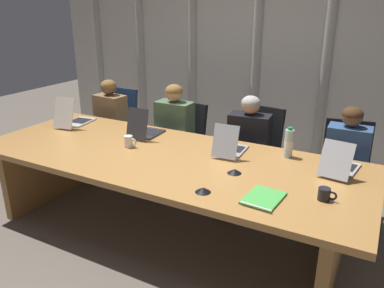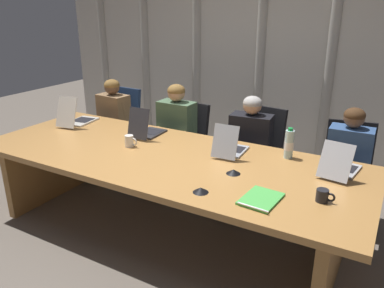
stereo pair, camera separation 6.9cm
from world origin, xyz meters
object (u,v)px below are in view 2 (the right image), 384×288
object	(u,v)px
office_chair_center	(255,167)
water_bottle_primary	(289,144)
conference_mic_middle	(201,190)
person_left_end	(109,121)
office_chair_left_end	(119,138)
person_left_mid	(173,130)
person_right_mid	(346,165)
coffee_mug_far	(130,141)
office_chair_right_mid	(344,186)
spiral_notepad	(261,199)
office_chair_left_mid	(183,153)
coffee_mug_near	(323,196)
laptop_right_mid	(340,167)
laptop_left_mid	(147,130)
person_center	(248,146)
laptop_left_end	(77,118)
conference_mic_left_side	(233,172)
laptop_center	(230,148)

from	to	relation	value
office_chair_center	water_bottle_primary	distance (m)	0.88
water_bottle_primary	conference_mic_middle	bearing A→B (deg)	-110.58
person_left_end	conference_mic_middle	bearing A→B (deg)	62.55
office_chair_left_end	person_left_mid	world-z (taller)	person_left_mid
office_chair_left_end	conference_mic_middle	xyz separation A→B (m)	(1.96, -1.45, 0.40)
person_right_mid	coffee_mug_far	bearing A→B (deg)	-66.44
office_chair_left_end	person_left_mid	xyz separation A→B (m)	(0.92, -0.16, 0.29)
office_chair_right_mid	spiral_notepad	size ratio (longest dim) A/B	2.92
office_chair_left_mid	office_chair_right_mid	distance (m)	1.77
office_chair_left_mid	water_bottle_primary	size ratio (longest dim) A/B	3.49
conference_mic_middle	coffee_mug_near	bearing A→B (deg)	20.05
laptop_right_mid	office_chair_left_end	bearing A→B (deg)	84.41
laptop_left_mid	person_center	world-z (taller)	person_center
person_left_end	person_right_mid	xyz separation A→B (m)	(2.72, -0.00, -0.00)
person_left_end	water_bottle_primary	bearing A→B (deg)	86.54
laptop_right_mid	laptop_left_end	bearing A→B (deg)	98.96
office_chair_left_end	conference_mic_left_side	bearing A→B (deg)	64.08
office_chair_left_end	spiral_notepad	world-z (taller)	office_chair_left_end
laptop_right_mid	person_left_end	distance (m)	2.78
office_chair_left_end	office_chair_center	bearing A→B (deg)	91.66
person_right_mid	conference_mic_left_side	distance (m)	1.14
person_center	coffee_mug_far	distance (m)	1.17
office_chair_left_end	spiral_notepad	distance (m)	2.75
water_bottle_primary	spiral_notepad	bearing A→B (deg)	-86.19
office_chair_left_end	person_left_end	xyz separation A→B (m)	(0.00, -0.17, 0.27)
office_chair_center	spiral_notepad	distance (m)	1.51
person_right_mid	water_bottle_primary	bearing A→B (deg)	-49.80
office_chair_right_mid	conference_mic_left_side	size ratio (longest dim) A/B	8.56
office_chair_left_mid	office_chair_center	size ratio (longest dim) A/B	0.94
person_left_end	laptop_right_mid	bearing A→B (deg)	85.74
laptop_left_end	office_chair_center	distance (m)	1.97
person_right_mid	water_bottle_primary	world-z (taller)	person_right_mid
laptop_right_mid	office_chair_right_mid	xyz separation A→B (m)	(-0.01, 0.65, -0.45)
laptop_center	person_center	world-z (taller)	person_center
office_chair_left_mid	spiral_notepad	bearing A→B (deg)	55.77
office_chair_right_mid	person_left_end	distance (m)	2.74
office_chair_center	conference_mic_middle	bearing A→B (deg)	12.85
office_chair_right_mid	spiral_notepad	bearing A→B (deg)	-23.75
office_chair_center	conference_mic_left_side	size ratio (longest dim) A/B	8.83
person_right_mid	spiral_notepad	world-z (taller)	person_right_mid
office_chair_right_mid	water_bottle_primary	bearing A→B (deg)	-46.52
person_right_mid	office_chair_left_mid	bearing A→B (deg)	-96.70
laptop_left_end	coffee_mug_near	world-z (taller)	laptop_left_end
coffee_mug_near	office_chair_left_end	bearing A→B (deg)	156.49
office_chair_right_mid	person_left_end	xyz separation A→B (m)	(-2.72, -0.16, 0.29)
office_chair_right_mid	person_center	bearing A→B (deg)	-88.91
office_chair_left_mid	spiral_notepad	size ratio (longest dim) A/B	2.84
office_chair_right_mid	coffee_mug_near	world-z (taller)	office_chair_right_mid
coffee_mug_far	laptop_center	bearing A→B (deg)	18.18
laptop_right_mid	person_right_mid	world-z (taller)	person_right_mid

